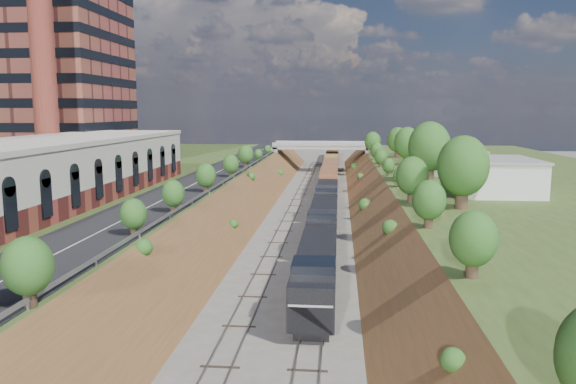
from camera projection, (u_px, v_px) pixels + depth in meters
The scene contains 17 objects.
platform_left at pixel (85, 197), 82.70m from camera, with size 44.00×180.00×5.00m, color #384E20.
platform_right at pixel (548, 203), 76.81m from camera, with size 44.00×180.00×5.00m, color #384E20.
embankment_left at pixel (232, 216), 81.09m from camera, with size 7.07×180.00×7.07m, color brown.
embankment_right at pixel (386, 219), 79.13m from camera, with size 7.07×180.00×7.07m, color brown.
rail_left_track at pixel (290, 216), 80.33m from camera, with size 1.58×180.00×0.18m, color gray.
rail_right_track at pixel (326, 217), 79.87m from camera, with size 1.58×180.00×0.18m, color gray.
road at pixel (201, 181), 80.77m from camera, with size 8.00×180.00×0.10m, color black.
guardrail at pixel (228, 178), 80.14m from camera, with size 0.10×171.00×0.70m.
commercial_building at pixel (35, 173), 59.70m from camera, with size 14.30×62.30×7.00m.
highrise_tower at pixel (43, 0), 91.14m from camera, with size 22.00×22.00×53.90m.
smokestack at pixel (41, 37), 75.79m from camera, with size 3.20×3.20×40.00m, color maroon.
overpass at pixel (322, 152), 140.51m from camera, with size 24.50×8.30×7.40m.
white_building_near at pixel (495, 177), 69.13m from camera, with size 9.00×12.00×4.00m, color silver.
white_building_far at pixel (454, 162), 90.88m from camera, with size 8.00×10.00×3.60m, color silver.
tree_right_large at pixel (463, 167), 57.54m from camera, with size 5.25×5.25×7.61m.
tree_left_crest at pixel (116, 222), 40.73m from camera, with size 2.45×2.45×3.55m.
freight_train at pixel (330, 171), 116.35m from camera, with size 3.11×158.44×4.64m.
Camera 1 is at (4.26, -18.70, 15.08)m, focal length 35.00 mm.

